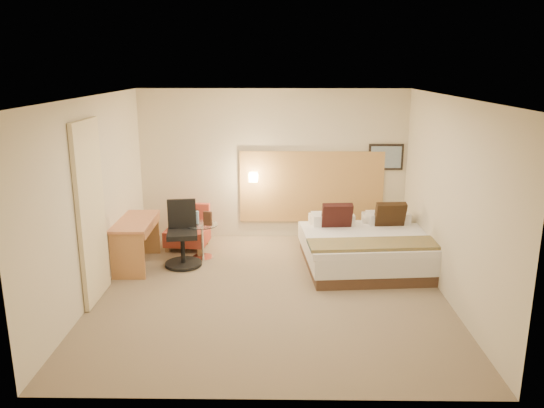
{
  "coord_description": "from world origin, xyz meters",
  "views": [
    {
      "loc": [
        0.11,
        -6.92,
        3.1
      ],
      "look_at": [
        0.01,
        0.59,
        1.12
      ],
      "focal_mm": 35.0,
      "sensor_mm": 36.0,
      "label": 1
    }
  ],
  "objects_px": {
    "side_table": "(202,239)",
    "bed": "(366,246)",
    "lounge_chair": "(188,231)",
    "desk": "(137,230)",
    "desk_chair": "(183,239)"
  },
  "relations": [
    {
      "from": "desk",
      "to": "lounge_chair",
      "type": "bearing_deg",
      "value": 55.14
    },
    {
      "from": "bed",
      "to": "lounge_chair",
      "type": "height_order",
      "value": "bed"
    },
    {
      "from": "bed",
      "to": "desk",
      "type": "distance_m",
      "value": 3.62
    },
    {
      "from": "bed",
      "to": "desk_chair",
      "type": "height_order",
      "value": "desk_chair"
    },
    {
      "from": "lounge_chair",
      "to": "desk",
      "type": "relative_size",
      "value": 0.62
    },
    {
      "from": "lounge_chair",
      "to": "side_table",
      "type": "height_order",
      "value": "lounge_chair"
    },
    {
      "from": "lounge_chair",
      "to": "bed",
      "type": "bearing_deg",
      "value": -15.96
    },
    {
      "from": "side_table",
      "to": "bed",
      "type": "bearing_deg",
      "value": -6.35
    },
    {
      "from": "lounge_chair",
      "to": "side_table",
      "type": "xyz_separation_m",
      "value": [
        0.33,
        -0.56,
        0.03
      ]
    },
    {
      "from": "bed",
      "to": "desk",
      "type": "bearing_deg",
      "value": -179.03
    },
    {
      "from": "bed",
      "to": "side_table",
      "type": "distance_m",
      "value": 2.66
    },
    {
      "from": "bed",
      "to": "lounge_chair",
      "type": "xyz_separation_m",
      "value": [
        -2.97,
        0.85,
        -0.02
      ]
    },
    {
      "from": "bed",
      "to": "lounge_chair",
      "type": "distance_m",
      "value": 3.09
    },
    {
      "from": "side_table",
      "to": "desk_chair",
      "type": "height_order",
      "value": "desk_chair"
    },
    {
      "from": "lounge_chair",
      "to": "desk_chair",
      "type": "xyz_separation_m",
      "value": [
        0.06,
        -0.86,
        0.13
      ]
    }
  ]
}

